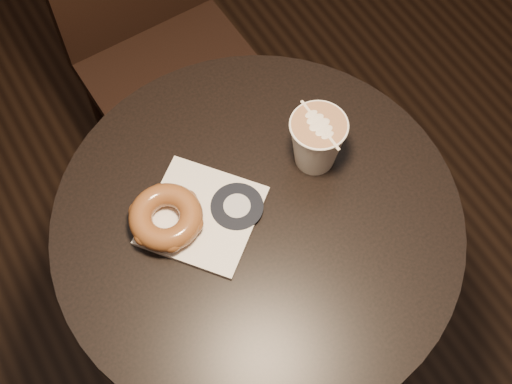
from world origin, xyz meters
TOP-DOWN VIEW (x-y plane):
  - cafe_table at (0.00, 0.00)m, footprint 0.70×0.70m
  - chair at (0.10, 0.64)m, footprint 0.40×0.40m
  - pastry_bag at (-0.08, 0.05)m, footprint 0.25×0.25m
  - doughnut at (-0.13, 0.07)m, footprint 0.12×0.12m
  - latte_cup at (0.15, 0.05)m, footprint 0.10×0.10m

SIDE VIEW (x-z plane):
  - cafe_table at x=0.00m, z-range 0.18..0.93m
  - chair at x=0.10m, z-range 0.06..1.05m
  - pastry_bag at x=-0.08m, z-range 0.75..0.76m
  - doughnut at x=-0.13m, z-range 0.76..0.80m
  - latte_cup at x=0.15m, z-range 0.75..0.86m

